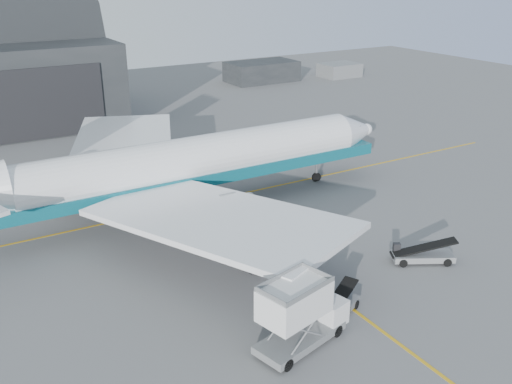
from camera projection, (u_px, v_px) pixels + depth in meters
ground at (329, 291)px, 41.61m from camera, size 200.00×200.00×0.00m
taxi_lines at (243, 228)px, 51.72m from camera, size 80.00×42.12×0.02m
distant_bldg_a at (262, 81)px, 117.15m from camera, size 14.00×8.00×4.00m
distant_bldg_b at (339, 77)px, 122.03m from camera, size 8.00×6.00×2.80m
airliner at (180, 165)px, 53.66m from camera, size 47.21×45.78×16.57m
catering_truck at (300, 314)px, 34.89m from camera, size 6.96×3.93×4.52m
pushback_tug at (264, 255)px, 45.39m from camera, size 4.09×2.64×1.80m
belt_loader_a at (336, 309)px, 38.42m from camera, size 4.79×3.40×1.84m
belt_loader_b at (422, 255)px, 45.57m from camera, size 5.05×3.78×1.97m
traffic_cone at (285, 331)px, 36.68m from camera, size 0.39×0.39×0.56m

